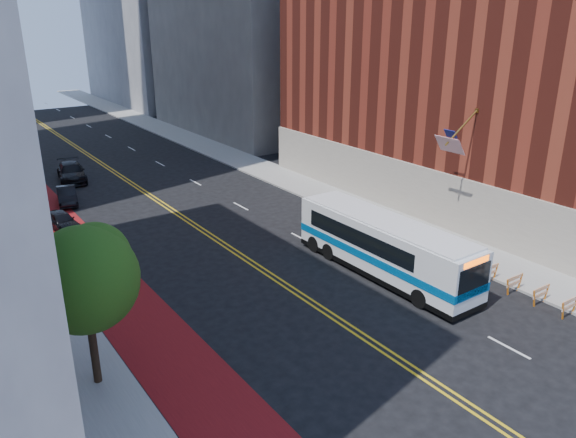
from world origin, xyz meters
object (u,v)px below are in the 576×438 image
at_px(transit_bus, 383,245).
at_px(car_a, 61,221).
at_px(car_b, 67,196).
at_px(street_tree, 85,275).
at_px(car_c, 72,172).
at_px(pedestrian, 54,427).

xyz_separation_m(transit_bus, car_a, (-13.38, 17.91, -1.12)).
bearing_deg(transit_bus, car_b, 115.76).
height_order(transit_bus, car_b, transit_bus).
bearing_deg(car_a, transit_bus, -62.35).
xyz_separation_m(car_a, car_b, (1.82, 5.60, 0.02)).
bearing_deg(street_tree, car_a, 80.08).
height_order(car_a, car_c, car_c).
relative_size(street_tree, pedestrian, 4.26).
relative_size(car_b, car_c, 0.73).
distance_m(street_tree, car_a, 19.59).
bearing_deg(street_tree, car_b, 78.17).
bearing_deg(pedestrian, car_c, 74.44).
xyz_separation_m(car_b, car_c, (2.07, 6.34, 0.13)).
bearing_deg(car_b, car_c, 82.70).
xyz_separation_m(transit_bus, car_c, (-9.48, 29.85, -0.97)).
bearing_deg(transit_bus, pedestrian, -169.18).
height_order(street_tree, car_a, street_tree).
bearing_deg(car_a, car_b, 62.85).
height_order(street_tree, pedestrian, street_tree).
bearing_deg(car_c, transit_bus, -63.30).
relative_size(car_a, car_b, 0.94).
height_order(car_b, pedestrian, pedestrian).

